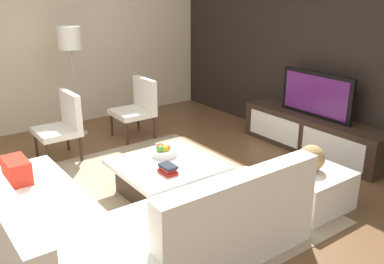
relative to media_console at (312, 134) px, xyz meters
The scene contains 15 objects.
ground_plane 2.41m from the media_console, 90.00° to the right, with size 14.00×14.00×0.00m, color brown.
feature_wall_back 1.19m from the media_console, 90.00° to the left, with size 6.40×0.12×2.80m, color black.
side_wall_left 4.05m from the media_console, 145.54° to the right, with size 0.12×5.20×2.80m, color beige.
area_rug 2.41m from the media_console, 92.39° to the right, with size 3.13×2.54×0.01m, color tan.
media_console is the anchor object (origin of this frame).
television 0.55m from the media_console, 90.00° to the left, with size 1.10×0.06×0.60m.
sectional_couch 3.29m from the media_console, 81.01° to the right, with size 2.34×2.40×0.82m.
coffee_table 2.30m from the media_console, 92.49° to the right, with size 1.01×1.01×0.38m.
accent_chair_near 3.31m from the media_console, 122.35° to the right, with size 0.55×0.51×0.87m.
floor_lamp 3.61m from the media_console, 137.67° to the right, with size 0.34×0.34×1.61m.
ottoman 1.56m from the media_console, 52.57° to the right, with size 0.70×0.70×0.40m, color white.
fruit_bowl 2.23m from the media_console, 97.30° to the right, with size 0.28×0.28×0.14m.
accent_chair_far 2.52m from the media_console, 140.46° to the right, with size 0.57×0.53×0.87m.
decorative_ball 1.59m from the media_console, 52.57° to the right, with size 0.27×0.27×0.27m, color #AD8451.
book_stack 2.42m from the media_console, 87.13° to the right, with size 0.20×0.14×0.09m.
Camera 1 is at (3.37, -2.10, 2.19)m, focal length 39.43 mm.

